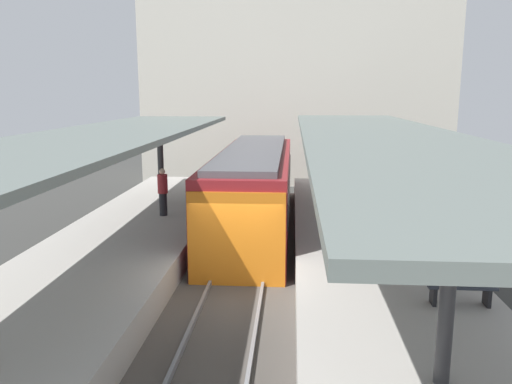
{
  "coord_description": "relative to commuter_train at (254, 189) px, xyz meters",
  "views": [
    {
      "loc": [
        1.47,
        -12.2,
        5.37
      ],
      "look_at": [
        0.22,
        5.23,
        1.96
      ],
      "focal_mm": 35.69,
      "sensor_mm": 36.0,
      "label": 1
    }
  ],
  "objects": [
    {
      "name": "platform_right",
      "position": [
        3.8,
        -7.08,
        -1.23
      ],
      "size": [
        4.4,
        28.0,
        1.0
      ],
      "primitive_type": "cube",
      "color": "#ADA8A0",
      "rests_on": "ground_plane"
    },
    {
      "name": "commuter_train",
      "position": [
        0.0,
        0.0,
        0.0
      ],
      "size": [
        2.78,
        12.51,
        3.1
      ],
      "color": "maroon",
      "rests_on": "track_ballast"
    },
    {
      "name": "track_ballast",
      "position": [
        0.0,
        -7.08,
        -1.63
      ],
      "size": [
        3.2,
        28.0,
        0.2
      ],
      "primitive_type": "cube",
      "color": "#4C4742",
      "rests_on": "ground_plane"
    },
    {
      "name": "ground_plane",
      "position": [
        0.0,
        -7.08,
        -1.73
      ],
      "size": [
        80.0,
        80.0,
        0.0
      ],
      "primitive_type": "plane",
      "color": "#383835"
    },
    {
      "name": "passenger_near_bench",
      "position": [
        -3.17,
        -1.61,
        0.17
      ],
      "size": [
        0.36,
        0.36,
        1.72
      ],
      "color": "#232328",
      "rests_on": "platform_left"
    },
    {
      "name": "platform_bench",
      "position": [
        5.02,
        -8.91,
        -0.26
      ],
      "size": [
        1.4,
        0.41,
        0.86
      ],
      "color": "black",
      "rests_on": "platform_right"
    },
    {
      "name": "platform_left",
      "position": [
        -3.8,
        -7.08,
        -1.23
      ],
      "size": [
        4.4,
        28.0,
        1.0
      ],
      "primitive_type": "cube",
      "color": "#ADA8A0",
      "rests_on": "ground_plane"
    },
    {
      "name": "station_building_backdrop",
      "position": [
        1.62,
        12.92,
        3.77
      ],
      "size": [
        18.0,
        6.0,
        11.0
      ],
      "primitive_type": "cube",
      "color": "beige",
      "rests_on": "ground_plane"
    },
    {
      "name": "canopy_left",
      "position": [
        -3.8,
        -5.68,
        2.43
      ],
      "size": [
        4.18,
        21.0,
        3.27
      ],
      "color": "#333335",
      "rests_on": "platform_left"
    },
    {
      "name": "rail_far_side",
      "position": [
        0.72,
        -7.08,
        -1.46
      ],
      "size": [
        0.08,
        28.0,
        0.14
      ],
      "primitive_type": "cube",
      "color": "slate",
      "rests_on": "track_ballast"
    },
    {
      "name": "rail_near_side",
      "position": [
        -0.72,
        -7.08,
        -1.46
      ],
      "size": [
        0.08,
        28.0,
        0.14
      ],
      "primitive_type": "cube",
      "color": "slate",
      "rests_on": "track_ballast"
    },
    {
      "name": "canopy_right",
      "position": [
        3.8,
        -5.68,
        2.49
      ],
      "size": [
        4.18,
        21.0,
        3.34
      ],
      "color": "#333335",
      "rests_on": "platform_right"
    },
    {
      "name": "platform_sign",
      "position": [
        2.67,
        -3.41,
        0.9
      ],
      "size": [
        0.9,
        0.08,
        2.21
      ],
      "color": "#262628",
      "rests_on": "platform_right"
    }
  ]
}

